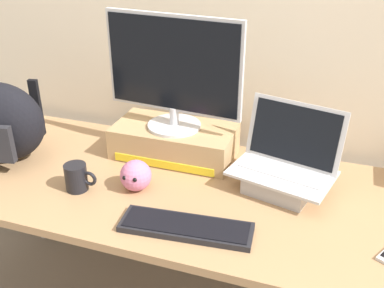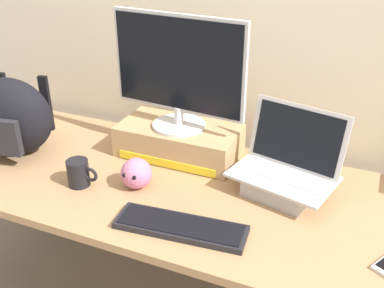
% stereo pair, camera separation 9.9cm
% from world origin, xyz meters
% --- Properties ---
extents(desk, '(2.06, 0.76, 0.71)m').
position_xyz_m(desk, '(0.00, 0.00, 0.65)').
color(desk, '#A87F56').
rests_on(desk, ground).
extents(toner_box_yellow, '(0.48, 0.25, 0.13)m').
position_xyz_m(toner_box_yellow, '(-0.15, 0.22, 0.77)').
color(toner_box_yellow, tan).
rests_on(toner_box_yellow, desk).
extents(desktop_monitor, '(0.55, 0.21, 0.44)m').
position_xyz_m(desktop_monitor, '(-0.15, 0.22, 1.06)').
color(desktop_monitor, silver).
rests_on(desktop_monitor, toner_box_yellow).
extents(open_laptop, '(0.39, 0.31, 0.30)m').
position_xyz_m(open_laptop, '(0.30, 0.11, 0.77)').
color(open_laptop, '#ADADB2').
rests_on(open_laptop, desk).
extents(external_keyboard, '(0.43, 0.16, 0.02)m').
position_xyz_m(external_keyboard, '(0.06, -0.23, 0.72)').
color(external_keyboard, black).
rests_on(external_keyboard, desk).
extents(messenger_backpack, '(0.38, 0.30, 0.32)m').
position_xyz_m(messenger_backpack, '(-0.78, -0.03, 0.87)').
color(messenger_backpack, black).
rests_on(messenger_backpack, desk).
extents(coffee_mug, '(0.12, 0.08, 0.10)m').
position_xyz_m(coffee_mug, '(-0.38, -0.14, 0.76)').
color(coffee_mug, black).
rests_on(coffee_mug, desk).
extents(plush_toy, '(0.11, 0.11, 0.11)m').
position_xyz_m(plush_toy, '(-0.19, -0.07, 0.77)').
color(plush_toy, '#CC7099').
rests_on(plush_toy, desk).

